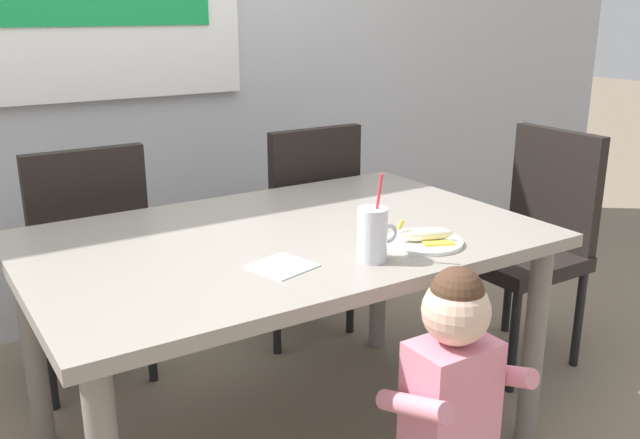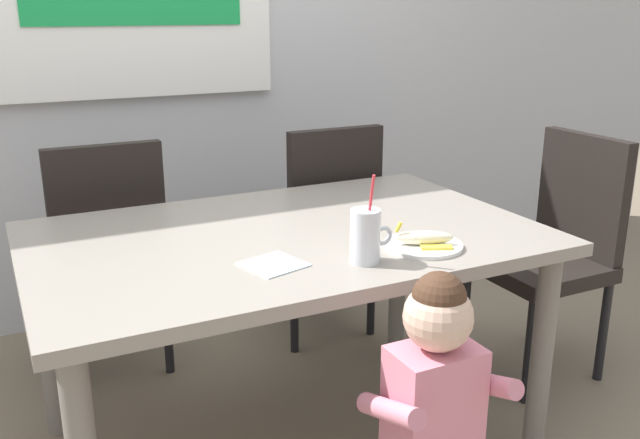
{
  "view_description": "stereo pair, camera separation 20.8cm",
  "coord_description": "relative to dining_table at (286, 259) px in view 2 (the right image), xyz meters",
  "views": [
    {
      "loc": [
        -0.99,
        -1.78,
        1.43
      ],
      "look_at": [
        0.07,
        -0.1,
        0.82
      ],
      "focal_mm": 38.82,
      "sensor_mm": 36.0,
      "label": 1
    },
    {
      "loc": [
        -0.81,
        -1.88,
        1.43
      ],
      "look_at": [
        0.07,
        -0.1,
        0.82
      ],
      "focal_mm": 38.82,
      "sensor_mm": 36.0,
      "label": 2
    }
  ],
  "objects": [
    {
      "name": "dining_chair_far",
      "position": [
        1.18,
        0.02,
        -0.13
      ],
      "size": [
        0.44,
        0.44,
        0.96
      ],
      "rotation": [
        0.0,
        0.0,
        -1.57
      ],
      "color": "black",
      "rests_on": "ground"
    },
    {
      "name": "dining_table",
      "position": [
        0.0,
        0.0,
        0.0
      ],
      "size": [
        1.56,
        1.01,
        0.76
      ],
      "color": "gray",
      "rests_on": "ground"
    },
    {
      "name": "peeled_banana",
      "position": [
        0.3,
        -0.32,
        0.12
      ],
      "size": [
        0.17,
        0.14,
        0.07
      ],
      "rotation": [
        0.0,
        0.0,
        -0.43
      ],
      "color": "#F4EAC6",
      "rests_on": "snack_plate"
    },
    {
      "name": "paper_napkin",
      "position": [
        -0.15,
        -0.25,
        0.09
      ],
      "size": [
        0.18,
        0.18,
        0.0
      ],
      "primitive_type": "cube",
      "rotation": [
        0.0,
        0.0,
        0.27
      ],
      "color": "silver",
      "rests_on": "dining_table"
    },
    {
      "name": "back_wall",
      "position": [
        -0.0,
        1.37,
        0.78
      ],
      "size": [
        6.4,
        0.17,
        2.9
      ],
      "color": "silver",
      "rests_on": "ground"
    },
    {
      "name": "milk_cup",
      "position": [
        0.09,
        -0.34,
        0.16
      ],
      "size": [
        0.13,
        0.08,
        0.25
      ],
      "color": "silver",
      "rests_on": "dining_table"
    },
    {
      "name": "dining_chair_right",
      "position": [
        0.48,
        0.69,
        -0.13
      ],
      "size": [
        0.44,
        0.44,
        0.96
      ],
      "rotation": [
        0.0,
        0.0,
        3.14
      ],
      "color": "black",
      "rests_on": "ground"
    },
    {
      "name": "snack_plate",
      "position": [
        0.3,
        -0.31,
        0.1
      ],
      "size": [
        0.23,
        0.23,
        0.01
      ],
      "primitive_type": "cylinder",
      "color": "white",
      "rests_on": "dining_table"
    },
    {
      "name": "dining_chair_left",
      "position": [
        -0.43,
        0.76,
        -0.13
      ],
      "size": [
        0.44,
        0.45,
        0.96
      ],
      "rotation": [
        0.0,
        0.0,
        3.14
      ],
      "color": "black",
      "rests_on": "ground"
    },
    {
      "name": "toddler_standing",
      "position": [
        0.11,
        -0.66,
        -0.14
      ],
      "size": [
        0.33,
        0.24,
        0.84
      ],
      "color": "#3F4760",
      "rests_on": "ground"
    }
  ]
}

